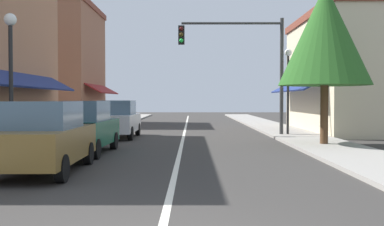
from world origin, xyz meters
The scene contains 13 objects.
ground_plane centered at (0.00, 18.00, 0.00)m, with size 80.00×80.00×0.00m, color #33302D.
sidewalk_left centered at (-5.50, 18.00, 0.06)m, with size 2.60×56.00×0.12m, color gray.
sidewalk_right centered at (5.50, 18.00, 0.06)m, with size 2.60×56.00×0.12m, color gray.
lane_center_stripe centered at (0.00, 18.00, 0.00)m, with size 0.14×52.00×0.01m, color silver.
storefront_right_block centered at (9.71, 20.00, 3.30)m, with size 7.14×10.20×6.60m.
storefront_far_left centered at (-9.62, 28.00, 4.39)m, with size 6.94×8.20×8.77m.
parked_car_nearest_left centered at (-3.24, 6.07, 0.88)m, with size 1.85×4.14×1.77m.
parked_car_second_left centered at (-3.26, 9.88, 0.88)m, with size 1.87×4.14×1.77m.
parked_car_third_left centered at (-3.11, 16.04, 0.88)m, with size 1.80×4.11×1.77m.
traffic_signal_mast_arm centered at (3.05, 16.74, 3.95)m, with size 5.13×0.50×5.78m.
street_lamp_left_near centered at (-4.84, 8.02, 2.95)m, with size 0.36×0.36×4.31m.
street_lamp_right_mid centered at (5.14, 16.93, 2.94)m, with size 0.36×0.36×4.30m.
tree_right_near centered at (5.48, 12.08, 4.27)m, with size 3.50×3.50×6.21m.
Camera 1 is at (0.42, -4.80, 1.81)m, focal length 41.32 mm.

